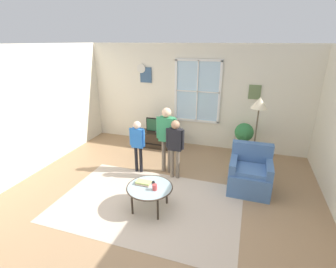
{
  "coord_description": "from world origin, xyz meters",
  "views": [
    {
      "loc": [
        1.38,
        -3.35,
        2.71
      ],
      "look_at": [
        -0.01,
        0.85,
        1.06
      ],
      "focal_mm": 26.81,
      "sensor_mm": 36.0,
      "label": 1
    }
  ],
  "objects_px": {
    "tv_stand": "(157,139)",
    "cup": "(155,187)",
    "remote_near_books": "(147,184)",
    "floor_lamp": "(259,111)",
    "television": "(157,125)",
    "book_stack": "(143,183)",
    "person_green_shirt": "(167,133)",
    "remote_near_cup": "(154,184)",
    "person_blue_shirt": "(138,141)",
    "person_black_shirt": "(175,143)",
    "potted_plant_by_window": "(244,135)",
    "armchair": "(250,174)",
    "coffee_table": "(150,188)"
  },
  "relations": [
    {
      "from": "tv_stand",
      "to": "cup",
      "type": "xyz_separation_m",
      "value": [
        0.95,
        -2.62,
        0.28
      ]
    },
    {
      "from": "remote_near_books",
      "to": "tv_stand",
      "type": "bearing_deg",
      "value": 107.1
    },
    {
      "from": "tv_stand",
      "to": "floor_lamp",
      "type": "height_order",
      "value": "floor_lamp"
    },
    {
      "from": "television",
      "to": "book_stack",
      "type": "relative_size",
      "value": 2.31
    },
    {
      "from": "person_green_shirt",
      "to": "remote_near_cup",
      "type": "bearing_deg",
      "value": -81.37
    },
    {
      "from": "book_stack",
      "to": "person_blue_shirt",
      "type": "distance_m",
      "value": 1.26
    },
    {
      "from": "book_stack",
      "to": "person_black_shirt",
      "type": "relative_size",
      "value": 0.2
    },
    {
      "from": "potted_plant_by_window",
      "to": "person_black_shirt",
      "type": "bearing_deg",
      "value": -129.8
    },
    {
      "from": "remote_near_cup",
      "to": "potted_plant_by_window",
      "type": "bearing_deg",
      "value": 62.43
    },
    {
      "from": "book_stack",
      "to": "remote_near_books",
      "type": "xyz_separation_m",
      "value": [
        0.07,
        -0.0,
        -0.01
      ]
    },
    {
      "from": "tv_stand",
      "to": "person_green_shirt",
      "type": "distance_m",
      "value": 1.59
    },
    {
      "from": "remote_near_books",
      "to": "person_blue_shirt",
      "type": "relative_size",
      "value": 0.12
    },
    {
      "from": "armchair",
      "to": "remote_near_cup",
      "type": "xyz_separation_m",
      "value": [
        -1.54,
        -1.05,
        0.11
      ]
    },
    {
      "from": "potted_plant_by_window",
      "to": "coffee_table",
      "type": "bearing_deg",
      "value": -117.33
    },
    {
      "from": "coffee_table",
      "to": "book_stack",
      "type": "height_order",
      "value": "book_stack"
    },
    {
      "from": "tv_stand",
      "to": "potted_plant_by_window",
      "type": "height_order",
      "value": "potted_plant_by_window"
    },
    {
      "from": "book_stack",
      "to": "cup",
      "type": "height_order",
      "value": "cup"
    },
    {
      "from": "remote_near_books",
      "to": "potted_plant_by_window",
      "type": "xyz_separation_m",
      "value": [
        1.45,
        2.63,
        0.12
      ]
    },
    {
      "from": "tv_stand",
      "to": "potted_plant_by_window",
      "type": "xyz_separation_m",
      "value": [
        2.22,
        0.11,
        0.35
      ]
    },
    {
      "from": "television",
      "to": "remote_near_books",
      "type": "height_order",
      "value": "television"
    },
    {
      "from": "person_green_shirt",
      "to": "person_blue_shirt",
      "type": "relative_size",
      "value": 1.24
    },
    {
      "from": "tv_stand",
      "to": "remote_near_cup",
      "type": "bearing_deg",
      "value": -70.37
    },
    {
      "from": "armchair",
      "to": "person_green_shirt",
      "type": "bearing_deg",
      "value": 174.42
    },
    {
      "from": "book_stack",
      "to": "potted_plant_by_window",
      "type": "height_order",
      "value": "potted_plant_by_window"
    },
    {
      "from": "cup",
      "to": "armchair",
      "type": "bearing_deg",
      "value": 39.6
    },
    {
      "from": "cup",
      "to": "remote_near_cup",
      "type": "distance_m",
      "value": 0.18
    },
    {
      "from": "potted_plant_by_window",
      "to": "tv_stand",
      "type": "bearing_deg",
      "value": -177.2
    },
    {
      "from": "armchair",
      "to": "potted_plant_by_window",
      "type": "xyz_separation_m",
      "value": [
        -0.2,
        1.52,
        0.23
      ]
    },
    {
      "from": "coffee_table",
      "to": "potted_plant_by_window",
      "type": "relative_size",
      "value": 0.92
    },
    {
      "from": "remote_near_books",
      "to": "person_green_shirt",
      "type": "xyz_separation_m",
      "value": [
        -0.08,
        1.28,
        0.46
      ]
    },
    {
      "from": "person_blue_shirt",
      "to": "tv_stand",
      "type": "bearing_deg",
      "value": 94.59
    },
    {
      "from": "book_stack",
      "to": "person_black_shirt",
      "type": "distance_m",
      "value": 1.16
    },
    {
      "from": "coffee_table",
      "to": "book_stack",
      "type": "xyz_separation_m",
      "value": [
        -0.13,
        0.05,
        0.05
      ]
    },
    {
      "from": "remote_near_cup",
      "to": "person_blue_shirt",
      "type": "distance_m",
      "value": 1.31
    },
    {
      "from": "floor_lamp",
      "to": "remote_near_cup",
      "type": "bearing_deg",
      "value": -134.27
    },
    {
      "from": "cup",
      "to": "floor_lamp",
      "type": "relative_size",
      "value": 0.06
    },
    {
      "from": "tv_stand",
      "to": "armchair",
      "type": "xyz_separation_m",
      "value": [
        2.42,
        -1.41,
        0.13
      ]
    },
    {
      "from": "potted_plant_by_window",
      "to": "floor_lamp",
      "type": "xyz_separation_m",
      "value": [
        0.23,
        -0.96,
        0.86
      ]
    },
    {
      "from": "coffee_table",
      "to": "person_black_shirt",
      "type": "bearing_deg",
      "value": 85.05
    },
    {
      "from": "coffee_table",
      "to": "armchair",
      "type": "bearing_deg",
      "value": 36.2
    },
    {
      "from": "coffee_table",
      "to": "remote_near_cup",
      "type": "bearing_deg",
      "value": 68.91
    },
    {
      "from": "remote_near_cup",
      "to": "floor_lamp",
      "type": "xyz_separation_m",
      "value": [
        1.57,
        1.61,
        0.98
      ]
    },
    {
      "from": "coffee_table",
      "to": "person_green_shirt",
      "type": "height_order",
      "value": "person_green_shirt"
    },
    {
      "from": "coffee_table",
      "to": "person_blue_shirt",
      "type": "relative_size",
      "value": 0.67
    },
    {
      "from": "television",
      "to": "armchair",
      "type": "distance_m",
      "value": 2.81
    },
    {
      "from": "television",
      "to": "coffee_table",
      "type": "height_order",
      "value": "television"
    },
    {
      "from": "tv_stand",
      "to": "floor_lamp",
      "type": "bearing_deg",
      "value": -19.14
    },
    {
      "from": "person_black_shirt",
      "to": "coffee_table",
      "type": "bearing_deg",
      "value": -94.95
    },
    {
      "from": "television",
      "to": "remote_near_cup",
      "type": "xyz_separation_m",
      "value": [
        0.88,
        -2.46,
        -0.17
      ]
    },
    {
      "from": "book_stack",
      "to": "cup",
      "type": "relative_size",
      "value": 2.54
    }
  ]
}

